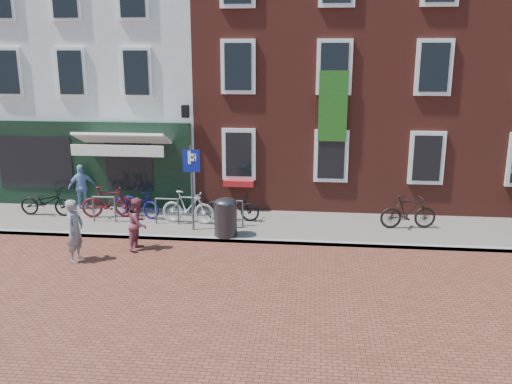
# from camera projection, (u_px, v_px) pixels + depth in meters

# --- Properties ---
(ground) EXTENTS (80.00, 80.00, 0.00)m
(ground) POSITION_uv_depth(u_px,v_px,m) (208.00, 242.00, 15.61)
(ground) COLOR brown
(sidewalk) EXTENTS (24.00, 3.00, 0.10)m
(sidewalk) POSITION_uv_depth(u_px,v_px,m) (249.00, 225.00, 16.94)
(sidewalk) COLOR slate
(sidewalk) RESTS_ON ground
(building_stucco) EXTENTS (8.00, 8.00, 9.00)m
(building_stucco) POSITION_uv_depth(u_px,v_px,m) (115.00, 71.00, 21.74)
(building_stucco) COLOR silver
(building_stucco) RESTS_ON ground
(building_brick_mid) EXTENTS (6.00, 8.00, 10.00)m
(building_brick_mid) POSITION_uv_depth(u_px,v_px,m) (292.00, 58.00, 20.89)
(building_brick_mid) COLOR maroon
(building_brick_mid) RESTS_ON ground
(building_brick_right) EXTENTS (6.00, 8.00, 10.00)m
(building_brick_right) POSITION_uv_depth(u_px,v_px,m) (453.00, 59.00, 20.26)
(building_brick_right) COLOR maroon
(building_brick_right) RESTS_ON ground
(litter_bin) EXTENTS (0.66, 0.66, 1.21)m
(litter_bin) POSITION_uv_depth(u_px,v_px,m) (226.00, 215.00, 15.67)
(litter_bin) COLOR #2D2D2F
(litter_bin) RESTS_ON sidewalk
(parking_sign) EXTENTS (0.50, 0.08, 2.54)m
(parking_sign) POSITION_uv_depth(u_px,v_px,m) (192.00, 175.00, 15.92)
(parking_sign) COLOR #4C4C4F
(parking_sign) RESTS_ON sidewalk
(woman) EXTENTS (0.44, 0.63, 1.64)m
(woman) POSITION_uv_depth(u_px,v_px,m) (75.00, 231.00, 14.01)
(woman) COLOR gray
(woman) RESTS_ON ground
(boy) EXTENTS (0.62, 0.76, 1.46)m
(boy) POSITION_uv_depth(u_px,v_px,m) (138.00, 224.00, 14.88)
(boy) COLOR #893F4B
(boy) RESTS_ON ground
(cafe_person) EXTENTS (0.94, 0.76, 1.50)m
(cafe_person) POSITION_uv_depth(u_px,v_px,m) (82.00, 187.00, 18.40)
(cafe_person) COLOR #8BABE0
(cafe_person) RESTS_ON sidewalk
(bicycle_0) EXTENTS (1.74, 0.61, 0.91)m
(bicycle_0) POSITION_uv_depth(u_px,v_px,m) (46.00, 202.00, 17.67)
(bicycle_0) COLOR black
(bicycle_0) RESTS_ON sidewalk
(bicycle_1) EXTENTS (1.74, 0.73, 1.02)m
(bicycle_1) POSITION_uv_depth(u_px,v_px,m) (108.00, 202.00, 17.44)
(bicycle_1) COLOR #560F16
(bicycle_1) RESTS_ON sidewalk
(bicycle_2) EXTENTS (1.84, 1.11, 0.91)m
(bicycle_2) POSITION_uv_depth(u_px,v_px,m) (136.00, 203.00, 17.52)
(bicycle_2) COLOR #16105B
(bicycle_2) RESTS_ON sidewalk
(bicycle_3) EXTENTS (1.73, 0.67, 1.02)m
(bicycle_3) POSITION_uv_depth(u_px,v_px,m) (188.00, 207.00, 16.88)
(bicycle_3) COLOR #B0B0B2
(bicycle_3) RESTS_ON sidewalk
(bicycle_4) EXTENTS (1.78, 0.74, 0.91)m
(bicycle_4) POSITION_uv_depth(u_px,v_px,m) (232.00, 206.00, 17.17)
(bicycle_4) COLOR black
(bicycle_4) RESTS_ON sidewalk
(bicycle_5) EXTENTS (1.74, 0.71, 1.02)m
(bicycle_5) POSITION_uv_depth(u_px,v_px,m) (408.00, 212.00, 16.37)
(bicycle_5) COLOR black
(bicycle_5) RESTS_ON sidewalk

